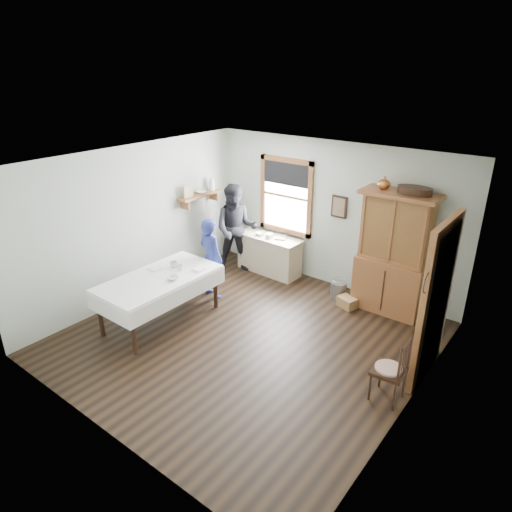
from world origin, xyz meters
name	(u,v)px	position (x,y,z in m)	size (l,w,h in m)	color
room	(246,259)	(0.00, 0.00, 1.35)	(5.01, 5.01, 2.70)	black
window	(286,192)	(-1.00, 2.47, 1.63)	(1.18, 0.07, 1.48)	white
doorway	(437,298)	(2.46, 0.85, 1.16)	(0.09, 1.14, 2.22)	#4A3C35
wall_shelf	(201,194)	(-2.37, 1.54, 1.57)	(0.24, 1.00, 0.44)	#96532E
framed_picture	(339,207)	(0.15, 2.46, 1.55)	(0.30, 0.04, 0.40)	black
rug_beater	(429,273)	(2.45, 0.30, 1.72)	(0.27, 0.27, 0.01)	black
work_counter	(269,254)	(-1.17, 2.17, 0.38)	(1.33, 0.51, 0.76)	tan
china_hutch	(393,254)	(1.34, 2.18, 1.04)	(1.22, 0.58, 2.08)	#96532E
dining_table	(161,299)	(-1.44, -0.44, 0.40)	(1.05, 2.00, 0.80)	white
spindle_chair	(389,368)	(2.24, 0.02, 0.46)	(0.43, 0.43, 0.93)	black
pail	(338,290)	(0.47, 2.05, 0.15)	(0.29, 0.29, 0.31)	gray
wicker_basket	(347,302)	(0.76, 1.83, 0.09)	(0.31, 0.22, 0.18)	#956943
woman_blue	(211,261)	(-1.39, 0.71, 0.69)	(0.50, 0.33, 1.37)	navy
figure_dark	(236,232)	(-1.75, 1.84, 0.83)	(0.81, 0.63, 1.66)	black
table_cup_a	(174,264)	(-1.53, -0.03, 0.85)	(0.12, 0.12, 0.10)	silver
table_cup_b	(180,268)	(-1.36, -0.06, 0.85)	(0.10, 0.10, 0.09)	silver
table_bowl	(173,278)	(-1.20, -0.36, 0.82)	(0.20, 0.20, 0.05)	silver
counter_book	(276,237)	(-1.04, 2.20, 0.77)	(0.17, 0.24, 0.02)	#786650
counter_bowl	(261,234)	(-1.35, 2.13, 0.79)	(0.19, 0.19, 0.06)	silver
shelf_bowl	(201,192)	(-2.37, 1.55, 1.60)	(0.22, 0.22, 0.05)	silver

